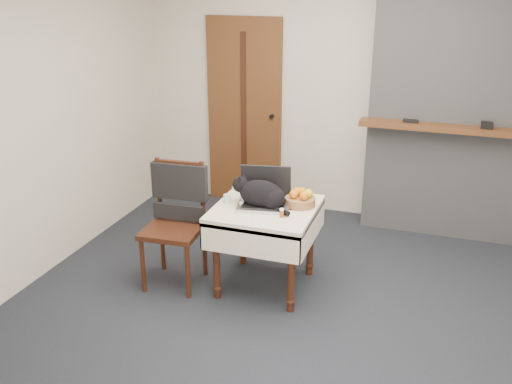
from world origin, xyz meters
TOP-DOWN VIEW (x-y plane):
  - ground at (0.00, 0.00)m, footprint 4.50×4.50m
  - room_shell at (0.00, 0.46)m, footprint 4.52×4.01m
  - door at (-1.20, 1.97)m, footprint 0.82×0.10m
  - chimney at (0.90, 1.85)m, footprint 1.62×0.48m
  - side_table at (-0.40, 0.25)m, footprint 0.78×0.78m
  - laptop at (-0.43, 0.30)m, footprint 0.45×0.41m
  - cat at (-0.43, 0.24)m, footprint 0.51×0.25m
  - cream_jar at (-0.72, 0.24)m, footprint 0.06×0.06m
  - pill_bottle at (-0.23, 0.10)m, footprint 0.03×0.03m
  - fruit_basket at (-0.15, 0.37)m, footprint 0.24×0.24m
  - desk_clutter at (-0.19, 0.31)m, footprint 0.13×0.03m
  - chair at (-1.12, 0.16)m, footprint 0.48×0.47m

SIDE VIEW (x-z plane):
  - ground at x=0.00m, z-range 0.00..0.00m
  - side_table at x=-0.40m, z-range 0.24..0.94m
  - chair at x=-1.12m, z-range 0.14..1.15m
  - desk_clutter at x=-0.19m, z-range 0.70..0.71m
  - cream_jar at x=-0.72m, z-range 0.70..0.77m
  - pill_bottle at x=-0.23m, z-range 0.70..0.77m
  - fruit_basket at x=-0.15m, z-range 0.69..0.82m
  - laptop at x=-0.43m, z-range 0.63..0.92m
  - cat at x=-0.43m, z-range 0.68..0.93m
  - door at x=-1.20m, z-range 0.00..2.00m
  - chimney at x=0.90m, z-range 0.00..2.60m
  - room_shell at x=0.00m, z-range 0.46..3.07m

